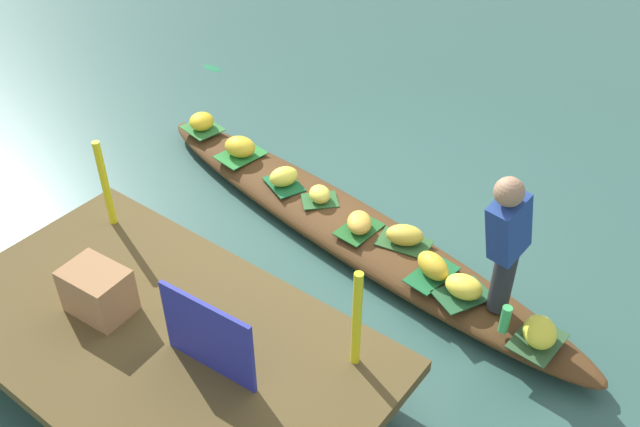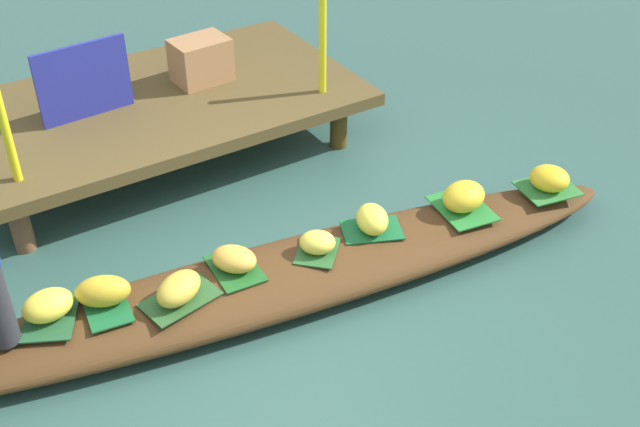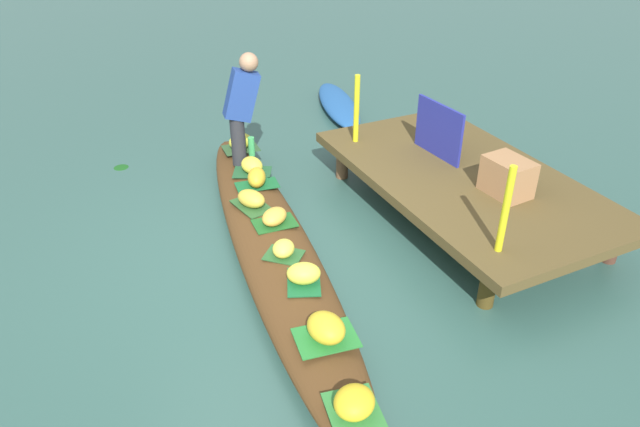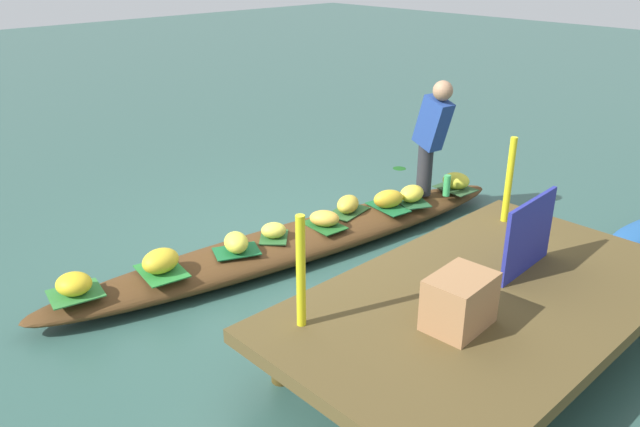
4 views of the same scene
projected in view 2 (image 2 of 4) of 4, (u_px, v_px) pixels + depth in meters
name	position (u px, v px, depth m)	size (l,w,h in m)	color
canal_water	(275.00, 296.00, 5.03)	(40.00, 40.00, 0.00)	#2F554C
dock_platform	(153.00, 106.00, 6.24)	(3.20, 1.80, 0.47)	brown
vendor_boat	(274.00, 281.00, 4.96)	(5.01, 0.70, 0.25)	#4D3117
leaf_mat_0	(317.00, 251.00, 4.99)	(0.32, 0.24, 0.01)	#295B2B
banana_bunch_0	(317.00, 242.00, 4.95)	(0.23, 0.19, 0.14)	#ECDA49
leaf_mat_2	(51.00, 316.00, 4.51)	(0.41, 0.28, 0.01)	#21522E
banana_bunch_2	(48.00, 305.00, 4.46)	(0.29, 0.22, 0.17)	yellow
leaf_mat_3	(235.00, 268.00, 4.86)	(0.40, 0.27, 0.01)	#1E5B22
banana_bunch_3	(234.00, 259.00, 4.81)	(0.29, 0.21, 0.15)	gold
leaf_mat_4	(105.00, 303.00, 4.60)	(0.44, 0.24, 0.01)	#185F2F
banana_bunch_4	(103.00, 291.00, 4.54)	(0.32, 0.19, 0.18)	gold
leaf_mat_5	(180.00, 299.00, 4.63)	(0.44, 0.27, 0.01)	#2B5728
banana_bunch_5	(179.00, 289.00, 4.58)	(0.31, 0.20, 0.16)	gold
leaf_mat_6	(372.00, 230.00, 5.17)	(0.39, 0.27, 0.01)	#185E30
banana_bunch_6	(372.00, 219.00, 5.13)	(0.28, 0.21, 0.17)	yellow
leaf_mat_7	(548.00, 188.00, 5.57)	(0.39, 0.33, 0.01)	#2F7734
banana_bunch_7	(550.00, 178.00, 5.52)	(0.28, 0.25, 0.17)	yellow
leaf_mat_8	(462.00, 208.00, 5.38)	(0.44, 0.33, 0.01)	#267A30
banana_bunch_8	(464.00, 196.00, 5.32)	(0.32, 0.25, 0.19)	gold
market_banner	(84.00, 81.00, 5.82)	(0.71, 0.03, 0.57)	navy
railing_post_west	(5.00, 129.00, 5.05)	(0.06, 0.06, 0.76)	yellow
railing_post_east	(323.00, 47.00, 6.09)	(0.06, 0.06, 0.76)	yellow
produce_crate	(201.00, 60.00, 6.38)	(0.44, 0.32, 0.35)	#A17248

